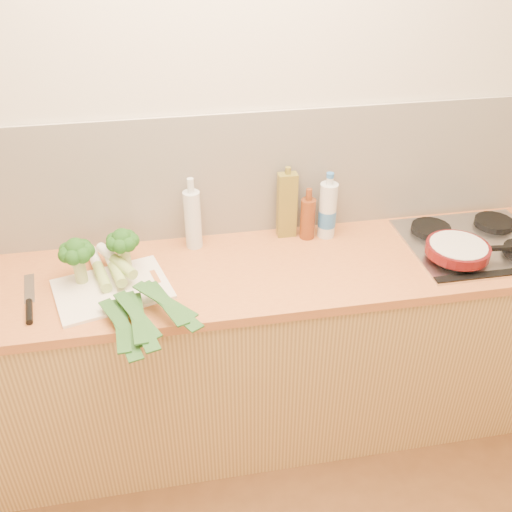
{
  "coord_description": "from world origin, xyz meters",
  "views": [
    {
      "loc": [
        -0.27,
        -0.66,
        2.19
      ],
      "look_at": [
        0.05,
        1.1,
        1.02
      ],
      "focal_mm": 40.0,
      "sensor_mm": 36.0,
      "label": 1
    }
  ],
  "objects_px": {
    "gas_hob": "(476,242)",
    "chefs_knife": "(29,306)",
    "skillet": "(458,249)",
    "chopping_board": "(112,289)"
  },
  "relations": [
    {
      "from": "gas_hob",
      "to": "chefs_knife",
      "type": "bearing_deg",
      "value": -176.66
    },
    {
      "from": "chopping_board",
      "to": "chefs_knife",
      "type": "relative_size",
      "value": 1.27
    },
    {
      "from": "skillet",
      "to": "gas_hob",
      "type": "bearing_deg",
      "value": 42.44
    },
    {
      "from": "gas_hob",
      "to": "skillet",
      "type": "bearing_deg",
      "value": -144.43
    },
    {
      "from": "chopping_board",
      "to": "skillet",
      "type": "bearing_deg",
      "value": -17.01
    },
    {
      "from": "gas_hob",
      "to": "chopping_board",
      "type": "xyz_separation_m",
      "value": [
        -1.52,
        -0.05,
        -0.01
      ]
    },
    {
      "from": "chopping_board",
      "to": "skillet",
      "type": "distance_m",
      "value": 1.37
    },
    {
      "from": "chefs_knife",
      "to": "skillet",
      "type": "distance_m",
      "value": 1.67
    },
    {
      "from": "chopping_board",
      "to": "skillet",
      "type": "xyz_separation_m",
      "value": [
        1.37,
        -0.05,
        0.05
      ]
    },
    {
      "from": "chopping_board",
      "to": "skillet",
      "type": "relative_size",
      "value": 1.11
    }
  ]
}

